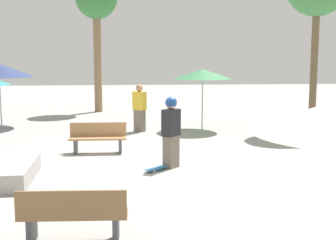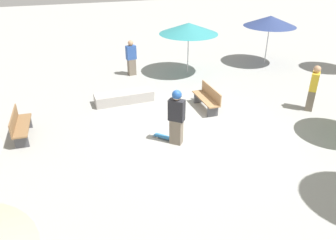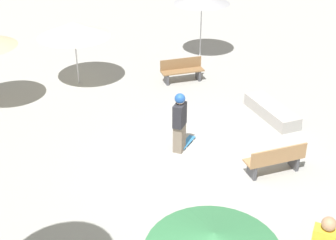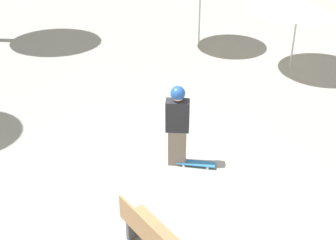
{
  "view_description": "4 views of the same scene",
  "coord_description": "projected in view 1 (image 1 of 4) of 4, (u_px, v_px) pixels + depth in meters",
  "views": [
    {
      "loc": [
        0.65,
        12.2,
        2.79
      ],
      "look_at": [
        -0.23,
        1.34,
        1.25
      ],
      "focal_mm": 50.0,
      "sensor_mm": 36.0,
      "label": 1
    },
    {
      "loc": [
        -8.47,
        3.92,
        5.36
      ],
      "look_at": [
        -0.11,
        1.14,
        0.72
      ],
      "focal_mm": 35.0,
      "sensor_mm": 36.0,
      "label": 2
    },
    {
      "loc": [
        -4.45,
        -9.53,
        7.02
      ],
      "look_at": [
        -0.64,
        1.06,
        0.97
      ],
      "focal_mm": 50.0,
      "sensor_mm": 36.0,
      "label": 3
    },
    {
      "loc": [
        5.97,
        -4.01,
        5.67
      ],
      "look_at": [
        0.03,
        0.44,
        1.37
      ],
      "focal_mm": 50.0,
      "sensor_mm": 36.0,
      "label": 4
    }
  ],
  "objects": [
    {
      "name": "shade_umbrella_green",
      "position": [
        203.0,
        74.0,
        17.03
      ],
      "size": [
        2.15,
        2.15,
        2.24
      ],
      "color": "#B7B7BC",
      "rests_on": "ground_plane"
    },
    {
      "name": "palm_tree_far_back",
      "position": [
        96.0,
        3.0,
        22.03
      ],
      "size": [
        1.99,
        1.99,
        6.4
      ],
      "color": "#896B4C",
      "rests_on": "ground_plane"
    },
    {
      "name": "concrete_ledge",
      "position": [
        17.0,
        172.0,
        10.37
      ],
      "size": [
        0.77,
        2.29,
        0.4
      ],
      "rotation": [
        0.0,
        0.0,
        1.61
      ],
      "color": "#A8A39E",
      "rests_on": "ground_plane"
    },
    {
      "name": "skateboard",
      "position": [
        158.0,
        168.0,
        11.3
      ],
      "size": [
        0.72,
        0.69,
        0.07
      ],
      "rotation": [
        0.0,
        0.0,
        0.76
      ],
      "color": "teal",
      "rests_on": "ground_plane"
    },
    {
      "name": "bench_near",
      "position": [
        73.0,
        216.0,
        6.88
      ],
      "size": [
        1.62,
        0.5,
        0.85
      ],
      "rotation": [
        0.0,
        0.0,
        3.1
      ],
      "color": "#47474C",
      "rests_on": "ground_plane"
    },
    {
      "name": "bench_far",
      "position": [
        98.0,
        138.0,
        13.24
      ],
      "size": [
        1.6,
        0.44,
        0.85
      ],
      "rotation": [
        0.0,
        0.0,
        6.28
      ],
      "color": "#47474C",
      "rests_on": "ground_plane"
    },
    {
      "name": "skater_main",
      "position": [
        171.0,
        130.0,
        11.44
      ],
      "size": [
        0.5,
        0.52,
        1.76
      ],
      "rotation": [
        0.0,
        0.0,
        0.86
      ],
      "color": "#726656",
      "rests_on": "ground_plane"
    },
    {
      "name": "bystander_watching",
      "position": [
        140.0,
        108.0,
        16.83
      ],
      "size": [
        0.51,
        0.51,
        1.7
      ],
      "rotation": [
        0.0,
        0.0,
        2.37
      ],
      "color": "#726656",
      "rests_on": "ground_plane"
    },
    {
      "name": "ground_plane",
      "position": [
        155.0,
        159.0,
        12.48
      ],
      "size": [
        60.0,
        60.0,
        0.0
      ],
      "primitive_type": "plane",
      "color": "#9E9E99"
    }
  ]
}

